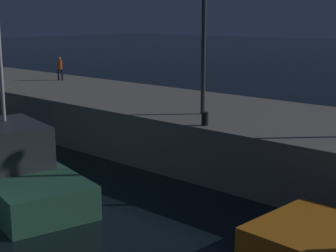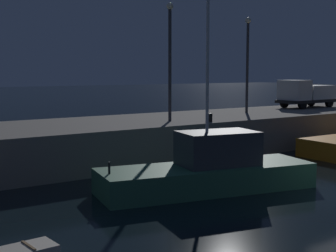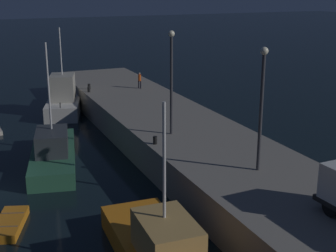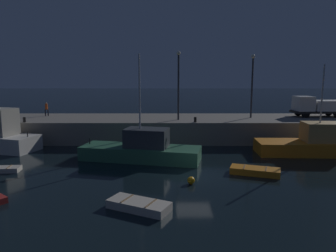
{
  "view_description": "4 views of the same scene",
  "coord_description": "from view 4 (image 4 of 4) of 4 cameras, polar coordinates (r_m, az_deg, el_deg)",
  "views": [
    {
      "loc": [
        13.44,
        -5.22,
        6.51
      ],
      "look_at": [
        -2.76,
        12.16,
        1.52
      ],
      "focal_mm": 54.33,
      "sensor_mm": 36.0,
      "label": 1
    },
    {
      "loc": [
        -18.23,
        -12.52,
        5.44
      ],
      "look_at": [
        -2.02,
        10.65,
        2.27
      ],
      "focal_mm": 52.3,
      "sensor_mm": 36.0,
      "label": 2
    },
    {
      "loc": [
        29.14,
        -0.88,
        12.62
      ],
      "look_at": [
        -3.77,
        13.33,
        1.98
      ],
      "focal_mm": 51.42,
      "sensor_mm": 36.0,
      "label": 3
    },
    {
      "loc": [
        -1.85,
        -21.45,
        7.02
      ],
      "look_at": [
        -1.98,
        11.45,
        1.79
      ],
      "focal_mm": 33.71,
      "sensor_mm": 36.0,
      "label": 4
    }
  ],
  "objects": [
    {
      "name": "bollard_central",
      "position": [
        32.24,
        5.17,
        1.15
      ],
      "size": [
        0.28,
        0.28,
        0.54
      ],
      "primitive_type": "cylinder",
      "color": "black",
      "rests_on": "pier_quay"
    },
    {
      "name": "pier_quay",
      "position": [
        35.93,
        3.17,
        -0.35
      ],
      "size": [
        57.5,
        8.23,
        2.35
      ],
      "color": "gray",
      "rests_on": "ground"
    },
    {
      "name": "mooring_buoy_near",
      "position": [
        21.03,
        4.41,
        -9.79
      ],
      "size": [
        0.5,
        0.5,
        0.5
      ],
      "primitive_type": "sphere",
      "color": "orange",
      "rests_on": "ground"
    },
    {
      "name": "fishing_boat_white",
      "position": [
        26.69,
        -4.5,
        -4.19
      ],
      "size": [
        10.42,
        5.04,
        8.81
      ],
      "color": "#2D6647",
      "rests_on": "ground"
    },
    {
      "name": "lamp_post_west",
      "position": [
        33.75,
        2.14,
        8.37
      ],
      "size": [
        0.44,
        0.44,
        7.25
      ],
      "color": "#38383D",
      "rests_on": "pier_quay"
    },
    {
      "name": "bollard_east",
      "position": [
        35.28,
        -24.32,
        1.05
      ],
      "size": [
        0.28,
        0.28,
        0.52
      ],
      "primitive_type": "cylinder",
      "color": "black",
      "rests_on": "pier_quay"
    },
    {
      "name": "dockworker",
      "position": [
        39.86,
        -20.89,
        3.04
      ],
      "size": [
        0.41,
        0.38,
        1.62
      ],
      "color": "black",
      "rests_on": "pier_quay"
    },
    {
      "name": "rowboat_blue_far",
      "position": [
        17.36,
        -5.08,
        -14.05
      ],
      "size": [
        3.6,
        2.68,
        0.49
      ],
      "color": "beige",
      "rests_on": "ground"
    },
    {
      "name": "dinghy_orange_near",
      "position": [
        23.85,
        15.68,
        -7.85
      ],
      "size": [
        3.72,
        2.44,
        0.51
      ],
      "color": "orange",
      "rests_on": "ground"
    },
    {
      "name": "fishing_trawler_green",
      "position": [
        31.52,
        25.3,
        -2.9
      ],
      "size": [
        10.07,
        3.65,
        8.05
      ],
      "color": "orange",
      "rests_on": "ground"
    },
    {
      "name": "dinghy_red_small",
      "position": [
        26.64,
        -27.73,
        -6.92
      ],
      "size": [
        2.77,
        1.2,
        0.39
      ],
      "color": "beige",
      "rests_on": "ground"
    },
    {
      "name": "bollard_west",
      "position": [
        36.19,
        -26.0,
        1.13
      ],
      "size": [
        0.28,
        0.28,
        0.54
      ],
      "primitive_type": "cylinder",
      "color": "black",
      "rests_on": "pier_quay"
    },
    {
      "name": "utility_truck",
      "position": [
        40.4,
        25.53,
        3.25
      ],
      "size": [
        5.87,
        2.47,
        2.36
      ],
      "color": "black",
      "rests_on": "pier_quay"
    },
    {
      "name": "ground_plane",
      "position": [
        22.65,
        4.96,
        -9.07
      ],
      "size": [
        320.0,
        320.0,
        0.0
      ],
      "primitive_type": "plane",
      "color": "black"
    },
    {
      "name": "lamp_post_east",
      "position": [
        36.74,
        15.22,
        7.93
      ],
      "size": [
        0.44,
        0.44,
        7.03
      ],
      "color": "#38383D",
      "rests_on": "pier_quay"
    }
  ]
}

